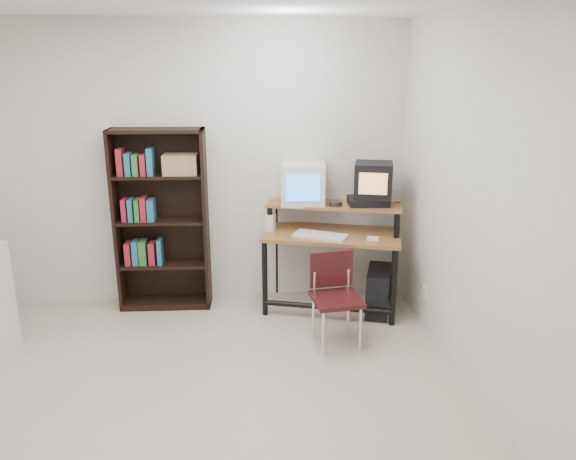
{
  "coord_description": "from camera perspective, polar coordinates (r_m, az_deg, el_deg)",
  "views": [
    {
      "loc": [
        0.29,
        -3.19,
        2.25
      ],
      "look_at": [
        0.79,
        1.1,
        0.93
      ],
      "focal_mm": 35.0,
      "sensor_mm": 36.0,
      "label": 1
    }
  ],
  "objects": [
    {
      "name": "pc_tower",
      "position": [
        5.25,
        9.15,
        -6.13
      ],
      "size": [
        0.34,
        0.49,
        0.42
      ],
      "primitive_type": "cube",
      "rotation": [
        0.0,
        0.0,
        -0.33
      ],
      "color": "black",
      "rests_on": "floor"
    },
    {
      "name": "wall_outlet",
      "position": [
        5.05,
        13.68,
        -6.25
      ],
      "size": [
        0.02,
        0.08,
        0.12
      ],
      "primitive_type": "cube",
      "color": "beige",
      "rests_on": "right_wall"
    },
    {
      "name": "back_wall",
      "position": [
        5.28,
        -9.72,
        6.38
      ],
      "size": [
        4.0,
        0.01,
        2.6
      ],
      "primitive_type": "cube",
      "color": "silver",
      "rests_on": "floor"
    },
    {
      "name": "crt_tv",
      "position": [
        5.12,
        8.67,
        5.05
      ],
      "size": [
        0.41,
        0.4,
        0.31
      ],
      "rotation": [
        0.0,
        0.0,
        -0.28
      ],
      "color": "black",
      "rests_on": "vcr"
    },
    {
      "name": "desk_speaker",
      "position": [
        5.15,
        -1.79,
        0.7
      ],
      "size": [
        0.11,
        0.1,
        0.17
      ],
      "primitive_type": "cube",
      "rotation": [
        0.0,
        0.0,
        -0.47
      ],
      "color": "beige",
      "rests_on": "computer_desk"
    },
    {
      "name": "right_wall",
      "position": [
        3.74,
        20.86,
        1.13
      ],
      "size": [
        0.01,
        4.0,
        2.6
      ],
      "primitive_type": "cube",
      "color": "silver",
      "rests_on": "floor"
    },
    {
      "name": "mouse",
      "position": [
        4.96,
        8.63,
        -0.91
      ],
      "size": [
        0.12,
        0.09,
        0.03
      ],
      "primitive_type": "cube",
      "rotation": [
        0.0,
        0.0,
        -0.39
      ],
      "color": "white",
      "rests_on": "mousepad"
    },
    {
      "name": "bookshelf",
      "position": [
        5.26,
        -12.71,
        1.27
      ],
      "size": [
        0.85,
        0.33,
        1.67
      ],
      "rotation": [
        0.0,
        0.0,
        -0.07
      ],
      "color": "black",
      "rests_on": "floor"
    },
    {
      "name": "crt_monitor",
      "position": [
        5.16,
        1.55,
        4.77
      ],
      "size": [
        0.45,
        0.45,
        0.37
      ],
      "rotation": [
        0.0,
        0.0,
        -0.14
      ],
      "color": "beige",
      "rests_on": "computer_desk"
    },
    {
      "name": "keyboard",
      "position": [
        5.0,
        3.31,
        -0.64
      ],
      "size": [
        0.51,
        0.41,
        0.03
      ],
      "primitive_type": "cube",
      "rotation": [
        0.0,
        0.0,
        -0.49
      ],
      "color": "beige",
      "rests_on": "computer_desk"
    },
    {
      "name": "cd_spindle",
      "position": [
        5.08,
        4.83,
        2.62
      ],
      "size": [
        0.16,
        0.16,
        0.05
      ],
      "primitive_type": "cylinder",
      "rotation": [
        0.0,
        0.0,
        -0.45
      ],
      "color": "#26262B",
      "rests_on": "computer_desk"
    },
    {
      "name": "floor",
      "position": [
        3.91,
        -10.18,
        -18.49
      ],
      "size": [
        4.0,
        4.0,
        0.01
      ],
      "primitive_type": "cube",
      "color": "#BFB29F",
      "rests_on": "ground"
    },
    {
      "name": "vcr",
      "position": [
        5.14,
        8.15,
        2.87
      ],
      "size": [
        0.38,
        0.29,
        0.08
      ],
      "primitive_type": "cube",
      "rotation": [
        0.0,
        0.0,
        -0.08
      ],
      "color": "black",
      "rests_on": "computer_desk"
    },
    {
      "name": "computer_desk",
      "position": [
        5.14,
        4.53,
        -0.71
      ],
      "size": [
        1.35,
        0.94,
        0.98
      ],
      "rotation": [
        0.0,
        0.0,
        -0.3
      ],
      "color": "brown",
      "rests_on": "floor"
    },
    {
      "name": "mousepad",
      "position": [
        4.98,
        8.43,
        -1.07
      ],
      "size": [
        0.26,
        0.23,
        0.01
      ],
      "primitive_type": "cube",
      "rotation": [
        0.0,
        0.0,
        -0.27
      ],
      "color": "black",
      "rests_on": "computer_desk"
    },
    {
      "name": "school_chair",
      "position": [
        4.58,
        4.76,
        -6.08
      ],
      "size": [
        0.41,
        0.41,
        0.75
      ],
      "rotation": [
        0.0,
        0.0,
        0.1
      ],
      "color": "black",
      "rests_on": "floor"
    }
  ]
}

